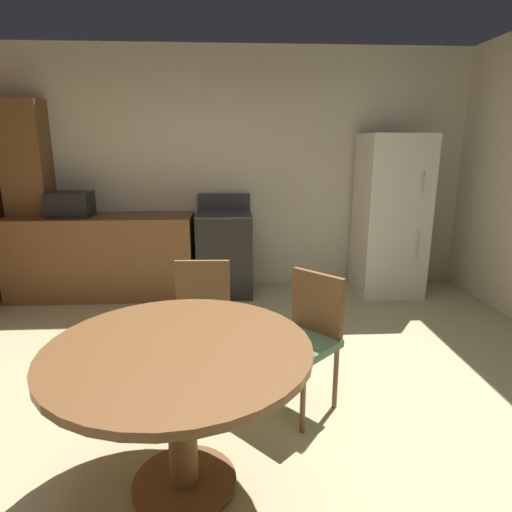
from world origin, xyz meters
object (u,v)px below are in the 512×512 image
Objects in this scene: microwave at (70,204)px; chair_north at (202,316)px; oven_range at (225,253)px; dining_table at (180,376)px; refrigerator at (390,216)px; chair_northeast at (306,333)px.

chair_north is at bearing -51.91° from microwave.
dining_table is at bearing -93.45° from oven_range.
microwave is at bearing 179.17° from refrigerator.
microwave is 3.26m from dining_table.
oven_range is at bearing 178.32° from chair_north.
refrigerator is 2.02× the size of chair_northeast.
chair_north is (-0.67, 0.31, 0.00)m from chair_northeast.
oven_range is 0.62× the size of refrigerator.
microwave reaches higher than chair_northeast.
microwave reaches higher than chair_north.
oven_range reaches higher than chair_northeast.
chair_northeast is (0.53, -2.22, 0.03)m from oven_range.
chair_northeast is 1.00× the size of chair_north.
chair_north is at bearing -136.72° from refrigerator.
microwave is at bearing 116.87° from dining_table.
microwave is 2.49m from chair_north.
oven_range is 1.92m from chair_north.
chair_northeast reaches higher than dining_table.
oven_range is at bearing 86.55° from dining_table.
dining_table is at bearing -125.47° from refrigerator.
dining_table is 0.98m from chair_north.
refrigerator reaches higher than dining_table.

